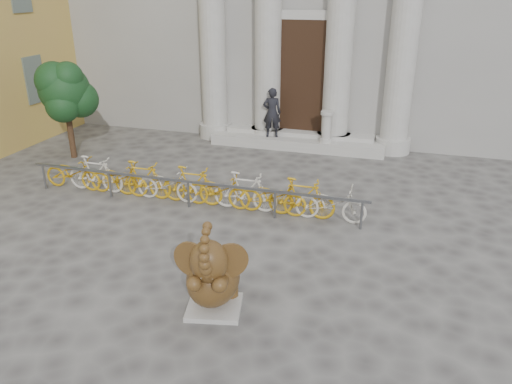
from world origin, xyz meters
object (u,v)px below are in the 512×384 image
(tree, at_px, (65,91))
(pedestrian, at_px, (272,113))
(elephant_statue, at_px, (213,277))
(bike_rack, at_px, (192,185))

(tree, relative_size, pedestrian, 1.83)
(elephant_statue, relative_size, pedestrian, 1.09)
(bike_rack, xyz_separation_m, tree, (-5.21, 2.30, 1.67))
(bike_rack, relative_size, tree, 2.91)
(elephant_statue, distance_m, bike_rack, 4.72)
(tree, bearing_deg, pedestrian, 27.15)
(bike_rack, xyz_separation_m, pedestrian, (0.68, 5.32, 0.71))
(elephant_statue, height_order, bike_rack, elephant_statue)
(elephant_statue, distance_m, tree, 9.95)
(elephant_statue, bearing_deg, bike_rack, 105.53)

